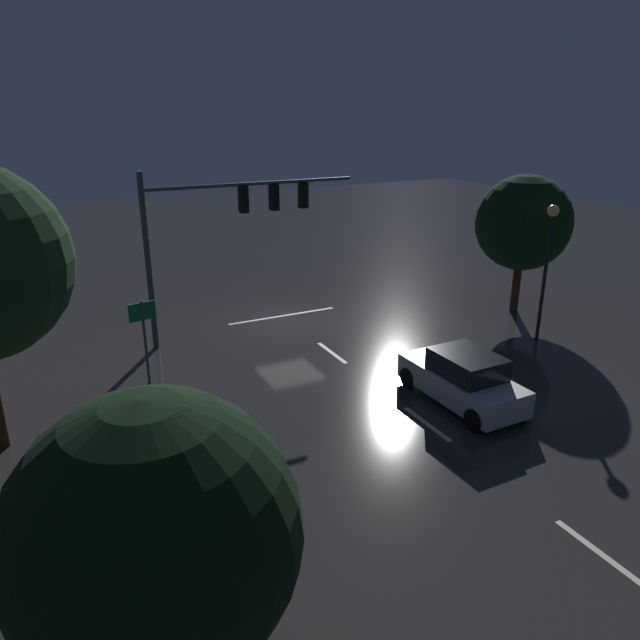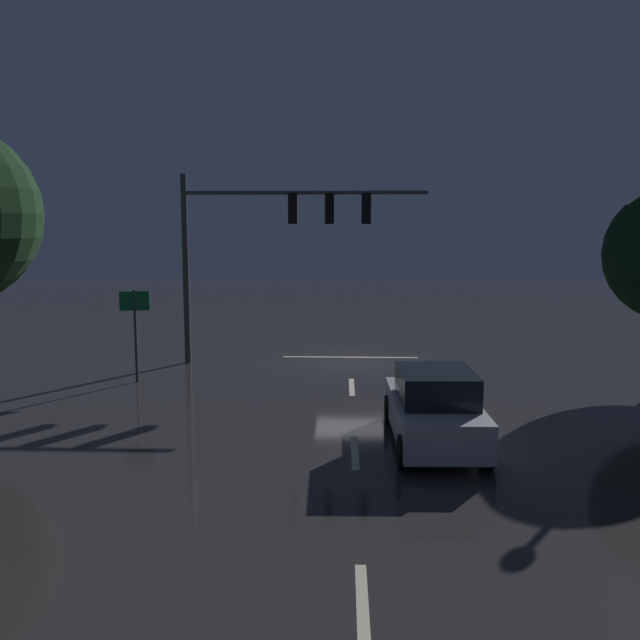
{
  "view_description": "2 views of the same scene",
  "coord_description": "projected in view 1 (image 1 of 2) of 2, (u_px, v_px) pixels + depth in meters",
  "views": [
    {
      "loc": [
        9.79,
        22.49,
        8.82
      ],
      "look_at": [
        1.13,
        5.25,
        1.9
      ],
      "focal_mm": 33.73,
      "sensor_mm": 36.0,
      "label": 1
    },
    {
      "loc": [
        0.26,
        24.01,
        4.8
      ],
      "look_at": [
        0.91,
        5.49,
        2.25
      ],
      "focal_mm": 37.9,
      "sensor_mm": 36.0,
      "label": 2
    }
  ],
  "objects": [
    {
      "name": "lane_dash_mid",
      "position": [
        427.0,
        424.0,
        17.62
      ],
      "size": [
        0.16,
        2.2,
        0.01
      ],
      "primitive_type": "cube",
      "rotation": [
        0.0,
        0.0,
        1.57
      ],
      "color": "beige",
      "rests_on": "ground_plane"
    },
    {
      "name": "car_approaching",
      "position": [
        462.0,
        379.0,
        18.66
      ],
      "size": [
        1.99,
        4.4,
        1.7
      ],
      "color": "#B7B7BC",
      "rests_on": "ground_plane"
    },
    {
      "name": "stop_bar",
      "position": [
        283.0,
        316.0,
        26.64
      ],
      "size": [
        5.0,
        0.16,
        0.01
      ],
      "primitive_type": "cube",
      "color": "beige",
      "rests_on": "ground_plane"
    },
    {
      "name": "route_sign",
      "position": [
        144.0,
        325.0,
        19.51
      ],
      "size": [
        0.89,
        0.23,
        2.9
      ],
      "color": "#383A3D",
      "rests_on": "ground_plane"
    },
    {
      "name": "traffic_signal_assembly",
      "position": [
        227.0,
        218.0,
        22.89
      ],
      "size": [
        8.53,
        0.47,
        6.64
      ],
      "color": "#383A3D",
      "rests_on": "ground_plane"
    },
    {
      "name": "lane_dash_near",
      "position": [
        598.0,
        552.0,
        12.58
      ],
      "size": [
        0.16,
        2.2,
        0.01
      ],
      "primitive_type": "cube",
      "rotation": [
        0.0,
        0.0,
        1.57
      ],
      "color": "beige",
      "rests_on": "ground_plane"
    },
    {
      "name": "tree_right_near",
      "position": [
        156.0,
        535.0,
        7.27
      ],
      "size": [
        3.63,
        3.63,
        5.74
      ],
      "color": "#382314",
      "rests_on": "ground_plane"
    },
    {
      "name": "lane_dash_far",
      "position": [
        332.0,
        353.0,
        22.67
      ],
      "size": [
        0.16,
        2.2,
        0.01
      ],
      "primitive_type": "cube",
      "rotation": [
        0.0,
        0.0,
        1.57
      ],
      "color": "beige",
      "rests_on": "ground_plane"
    },
    {
      "name": "tree_left_near",
      "position": [
        523.0,
        223.0,
        25.97
      ],
      "size": [
        4.12,
        4.12,
        6.08
      ],
      "color": "#382314",
      "rests_on": "ground_plane"
    },
    {
      "name": "ground_plane",
      "position": [
        289.0,
        321.0,
        26.04
      ],
      "size": [
        80.0,
        80.0,
        0.0
      ],
      "primitive_type": "plane",
      "color": "#2D2B2B"
    },
    {
      "name": "street_lamp_left_kerb",
      "position": [
        548.0,
        248.0,
        22.71
      ],
      "size": [
        0.44,
        0.44,
        5.35
      ],
      "color": "black",
      "rests_on": "ground_plane"
    }
  ]
}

